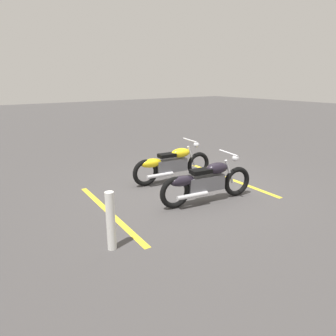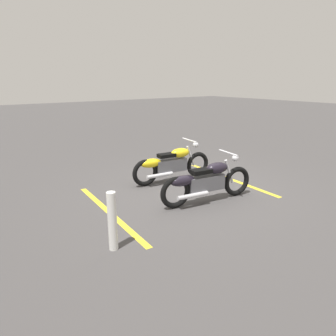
{
  "view_description": "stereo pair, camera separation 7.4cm",
  "coord_description": "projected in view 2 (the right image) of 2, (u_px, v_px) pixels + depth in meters",
  "views": [
    {
      "loc": [
        4.52,
        5.24,
        2.54
      ],
      "look_at": [
        0.74,
        0.0,
        0.65
      ],
      "focal_mm": 32.66,
      "sensor_mm": 36.0,
      "label": 1
    },
    {
      "loc": [
        4.58,
        5.2,
        2.54
      ],
      "look_at": [
        0.74,
        0.0,
        0.65
      ],
      "focal_mm": 32.66,
      "sensor_mm": 36.0,
      "label": 2
    }
  ],
  "objects": [
    {
      "name": "bollard_post",
      "position": [
        112.0,
        221.0,
        4.61
      ],
      "size": [
        0.14,
        0.14,
        0.94
      ],
      "primitive_type": "cylinder",
      "color": "white",
      "rests_on": "ground"
    },
    {
      "name": "parking_stripe_mid",
      "position": [
        109.0,
        212.0,
        6.03
      ],
      "size": [
        0.3,
        3.2,
        0.01
      ],
      "primitive_type": "cube",
      "rotation": [
        0.0,
        0.0,
        1.51
      ],
      "color": "yellow",
      "rests_on": "ground"
    },
    {
      "name": "parking_stripe_near",
      "position": [
        230.0,
        179.0,
        8.07
      ],
      "size": [
        0.3,
        3.2,
        0.01
      ],
      "primitive_type": "cube",
      "rotation": [
        0.0,
        0.0,
        1.51
      ],
      "color": "yellow",
      "rests_on": "ground"
    },
    {
      "name": "motorcycle_bright_foreground",
      "position": [
        171.0,
        164.0,
        7.76
      ],
      "size": [
        2.23,
        0.62,
        1.04
      ],
      "rotation": [
        0.0,
        0.0,
        3.02
      ],
      "color": "black",
      "rests_on": "ground"
    },
    {
      "name": "ground_plane",
      "position": [
        193.0,
        189.0,
        7.34
      ],
      "size": [
        60.0,
        60.0,
        0.0
      ],
      "primitive_type": "plane",
      "color": "#474444"
    },
    {
      "name": "motorcycle_dark_foreground",
      "position": [
        206.0,
        181.0,
        6.44
      ],
      "size": [
        2.22,
        0.66,
        1.04
      ],
      "rotation": [
        0.0,
        0.0,
        2.97
      ],
      "color": "black",
      "rests_on": "ground"
    }
  ]
}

